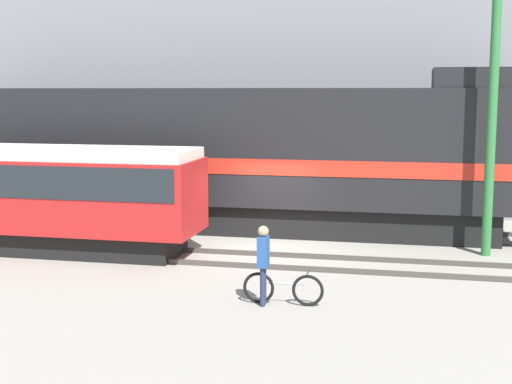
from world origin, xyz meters
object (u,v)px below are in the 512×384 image
(freight_locomotive, at_px, (201,156))
(streetcar, at_px, (41,192))
(person, at_px, (263,257))
(utility_pole_center, at_px, (493,97))
(bicycle, at_px, (283,289))

(freight_locomotive, height_order, streetcar, freight_locomotive)
(streetcar, height_order, person, streetcar)
(freight_locomotive, height_order, utility_pole_center, utility_pole_center)
(freight_locomotive, distance_m, streetcar, 5.70)
(streetcar, xyz_separation_m, person, (7.42, -3.85, -0.66))
(streetcar, xyz_separation_m, bicycle, (7.83, -3.69, -1.39))
(utility_pole_center, bearing_deg, streetcar, -170.16)
(freight_locomotive, xyz_separation_m, bicycle, (4.28, -8.09, -2.13))
(bicycle, distance_m, person, 0.86)
(utility_pole_center, bearing_deg, bicycle, -129.35)
(freight_locomotive, relative_size, streetcar, 2.27)
(streetcar, distance_m, bicycle, 8.77)
(freight_locomotive, xyz_separation_m, person, (3.86, -8.24, -1.40))
(person, height_order, utility_pole_center, utility_pole_center)
(freight_locomotive, bearing_deg, streetcar, -128.98)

